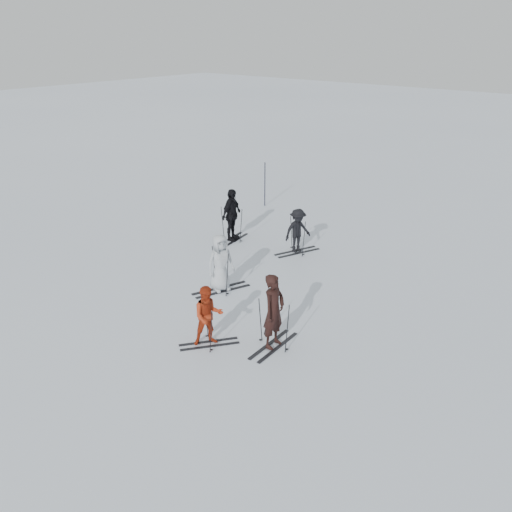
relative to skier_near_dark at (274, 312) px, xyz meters
The scene contains 12 objects.
ground 3.12m from the skier_near_dark, 150.81° to the left, with size 120.00×120.00×0.00m, color silver.
skier_near_dark is the anchor object (origin of this frame).
skier_red 1.63m from the skier_near_dark, 143.74° to the right, with size 0.76×0.59×1.56m, color #A82E13.
skier_grey 3.58m from the skier_near_dark, 154.26° to the left, with size 0.85×0.55×1.74m, color #B7BDC1.
skier_uphill_left 7.67m from the skier_near_dark, 139.61° to the left, with size 1.13×0.47×1.93m, color black.
skier_uphill_far 6.44m from the skier_near_dark, 120.53° to the left, with size 1.01×0.58×1.56m, color black.
skis_near_dark 0.32m from the skier_near_dark, ahead, with size 0.94×1.77×1.29m, color black, non-canonical shape.
skis_red 1.67m from the skier_near_dark, 143.74° to the right, with size 0.82×1.55×1.13m, color black, non-canonical shape.
skis_grey 3.59m from the skier_near_dark, 154.26° to the left, with size 0.99×1.86×1.36m, color black, non-canonical shape.
skis_uphill_left 7.67m from the skier_near_dark, 139.61° to the left, with size 0.95×1.79×1.30m, color black, non-canonical shape.
skis_uphill_far 6.44m from the skier_near_dark, 120.53° to the left, with size 0.93×1.76×1.28m, color black, non-canonical shape.
piste_marker 11.92m from the skier_near_dark, 129.84° to the left, with size 0.04×0.04×1.94m, color black.
Camera 1 is at (10.13, -11.23, 7.47)m, focal length 40.00 mm.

